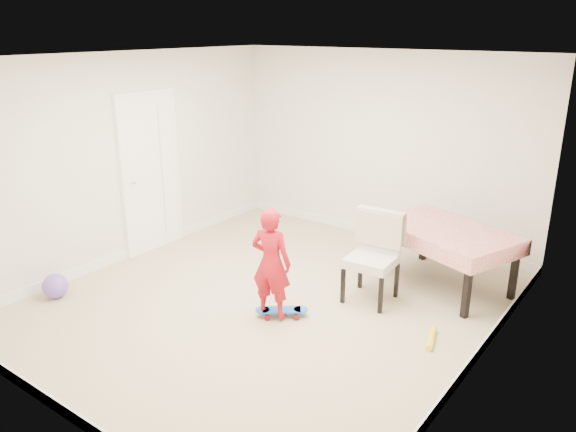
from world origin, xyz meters
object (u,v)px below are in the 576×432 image
Objects in this scene: balloon at (55,286)px; dining_table at (443,257)px; dining_chair at (371,258)px; skateboard at (282,313)px; child at (271,266)px.

dining_table is at bearing 40.61° from balloon.
dining_chair is 1.82× the size of skateboard.
dining_chair is 0.85× the size of child.
dining_chair is 3.51m from balloon.
dining_chair is (-0.50, -0.83, 0.14)m from dining_table.
dining_chair is at bearing -135.46° from child.
dining_table reaches higher than skateboard.
skateboard is (-0.56, -0.88, -0.46)m from dining_chair.
skateboard is 0.55m from child.
child is at bearing -101.84° from dining_table.
dining_table is 4.40m from balloon.
child reaches higher than skateboard.
child is (-0.63, -0.96, 0.08)m from dining_chair.
dining_table is 1.30× the size of child.
skateboard is (-1.05, -1.71, -0.31)m from dining_table.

